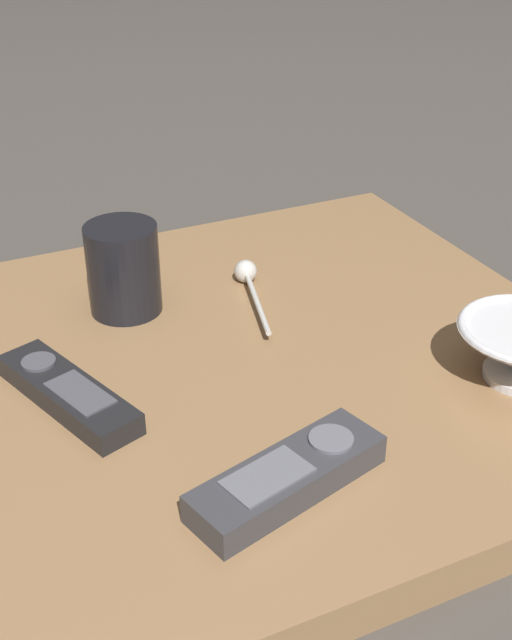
{
  "coord_description": "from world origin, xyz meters",
  "views": [
    {
      "loc": [
        0.64,
        -0.29,
        0.49
      ],
      "look_at": [
        -0.03,
        0.02,
        0.06
      ],
      "focal_mm": 46.82,
      "sensor_mm": 36.0,
      "label": 1
    }
  ],
  "objects_px": {
    "teaspoon": "(248,277)",
    "tv_remote_near": "(68,393)",
    "tv_remote_far": "(288,477)",
    "coffee_mug": "(123,269)"
  },
  "relations": [
    {
      "from": "coffee_mug",
      "to": "teaspoon",
      "type": "relative_size",
      "value": 0.66
    },
    {
      "from": "teaspoon",
      "to": "tv_remote_near",
      "type": "bearing_deg",
      "value": -61.11
    },
    {
      "from": "teaspoon",
      "to": "tv_remote_near",
      "type": "distance_m",
      "value": 0.28
    },
    {
      "from": "teaspoon",
      "to": "tv_remote_far",
      "type": "height_order",
      "value": "tv_remote_far"
    },
    {
      "from": "teaspoon",
      "to": "tv_remote_near",
      "type": "relative_size",
      "value": 0.85
    },
    {
      "from": "coffee_mug",
      "to": "tv_remote_far",
      "type": "bearing_deg",
      "value": 4.73
    },
    {
      "from": "coffee_mug",
      "to": "tv_remote_far",
      "type": "relative_size",
      "value": 0.55
    },
    {
      "from": "tv_remote_near",
      "to": "tv_remote_far",
      "type": "distance_m",
      "value": 0.23
    },
    {
      "from": "tv_remote_near",
      "to": "tv_remote_far",
      "type": "bearing_deg",
      "value": 34.21
    },
    {
      "from": "tv_remote_near",
      "to": "tv_remote_far",
      "type": "relative_size",
      "value": 0.99
    }
  ]
}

